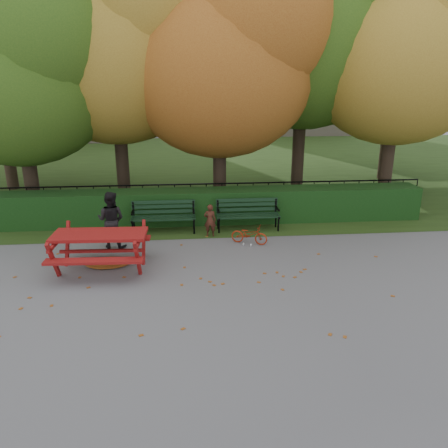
{
  "coord_description": "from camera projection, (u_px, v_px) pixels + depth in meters",
  "views": [
    {
      "loc": [
        -0.67,
        -8.19,
        4.12
      ],
      "look_at": [
        0.19,
        1.21,
        1.0
      ],
      "focal_mm": 35.0,
      "sensor_mm": 36.0,
      "label": 1
    }
  ],
  "objects": [
    {
      "name": "leaf_scatter",
      "position": [
        219.0,
        281.0,
        9.38
      ],
      "size": [
        9.0,
        5.7,
        0.01
      ],
      "primitive_type": null,
      "color": "brown",
      "rests_on": "ground"
    },
    {
      "name": "tree_a",
      "position": [
        24.0,
        65.0,
        12.5
      ],
      "size": [
        5.88,
        5.6,
        7.48
      ],
      "color": "black",
      "rests_on": "ground"
    },
    {
      "name": "leaf_pile",
      "position": [
        108.0,
        263.0,
        10.26
      ],
      "size": [
        1.1,
        0.78,
        0.07
      ],
      "primitive_type": "ellipsoid",
      "rotation": [
        0.0,
        0.0,
        -0.04
      ],
      "color": "brown",
      "rests_on": "ground"
    },
    {
      "name": "building_left",
      "position": [
        61.0,
        29.0,
        30.55
      ],
      "size": [
        10.0,
        7.0,
        15.0
      ],
      "primitive_type": "cube",
      "color": "tan",
      "rests_on": "ground"
    },
    {
      "name": "iron_fence",
      "position": [
        206.0,
        198.0,
        13.94
      ],
      "size": [
        14.0,
        0.04,
        1.02
      ],
      "color": "black",
      "rests_on": "ground"
    },
    {
      "name": "bicycle",
      "position": [
        249.0,
        234.0,
        11.48
      ],
      "size": [
        1.03,
        0.7,
        0.51
      ],
      "primitive_type": "imported",
      "rotation": [
        0.0,
        0.0,
        1.16
      ],
      "color": "#9E250E",
      "rests_on": "ground"
    },
    {
      "name": "tree_d",
      "position": [
        319.0,
        21.0,
        14.39
      ],
      "size": [
        7.14,
        6.8,
        9.58
      ],
      "color": "black",
      "rests_on": "ground"
    },
    {
      "name": "tree_c",
      "position": [
        231.0,
        56.0,
        13.29
      ],
      "size": [
        6.3,
        6.0,
        8.0
      ],
      "color": "black",
      "rests_on": "ground"
    },
    {
      "name": "tree_e",
      "position": [
        414.0,
        47.0,
        13.52
      ],
      "size": [
        6.09,
        5.8,
        8.16
      ],
      "color": "black",
      "rests_on": "ground"
    },
    {
      "name": "ground",
      "position": [
        220.0,
        288.0,
        9.1
      ],
      "size": [
        90.0,
        90.0,
        0.0
      ],
      "primitive_type": "plane",
      "color": "slate",
      "rests_on": "ground"
    },
    {
      "name": "hedge",
      "position": [
        208.0,
        206.0,
        13.19
      ],
      "size": [
        13.0,
        0.9,
        1.0
      ],
      "primitive_type": "cube",
      "color": "black",
      "rests_on": "ground"
    },
    {
      "name": "picnic_table",
      "position": [
        100.0,
        242.0,
        9.76
      ],
      "size": [
        2.13,
        1.75,
        1.0
      ],
      "rotation": [
        0.0,
        0.0,
        -0.04
      ],
      "color": "maroon",
      "rests_on": "ground"
    },
    {
      "name": "bench_left",
      "position": [
        164.0,
        214.0,
        12.32
      ],
      "size": [
        1.8,
        0.57,
        0.88
      ],
      "color": "black",
      "rests_on": "ground"
    },
    {
      "name": "adult",
      "position": [
        111.0,
        220.0,
        11.1
      ],
      "size": [
        0.84,
        0.72,
        1.48
      ],
      "primitive_type": "imported",
      "rotation": [
        0.0,
        0.0,
        2.89
      ],
      "color": "black",
      "rests_on": "ground"
    },
    {
      "name": "child",
      "position": [
        210.0,
        220.0,
        11.98
      ],
      "size": [
        0.35,
        0.25,
        0.91
      ],
      "primitive_type": "imported",
      "rotation": [
        0.0,
        0.0,
        3.03
      ],
      "color": "#431F15",
      "rests_on": "ground"
    },
    {
      "name": "tree_b",
      "position": [
        124.0,
        37.0,
        13.57
      ],
      "size": [
        6.72,
        6.4,
        8.79
      ],
      "color": "black",
      "rests_on": "ground"
    },
    {
      "name": "tree_g",
      "position": [
        408.0,
        47.0,
        17.36
      ],
      "size": [
        6.3,
        6.0,
        8.55
      ],
      "color": "black",
      "rests_on": "ground"
    },
    {
      "name": "bench_right",
      "position": [
        248.0,
        212.0,
        12.53
      ],
      "size": [
        1.8,
        0.57,
        0.88
      ],
      "color": "black",
      "rests_on": "ground"
    },
    {
      "name": "grass_strip",
      "position": [
        198.0,
        165.0,
        22.33
      ],
      "size": [
        90.0,
        90.0,
        0.0
      ],
      "primitive_type": "plane",
      "color": "#223713",
      "rests_on": "ground"
    },
    {
      "name": "building_right",
      "position": [
        292.0,
        55.0,
        34.38
      ],
      "size": [
        9.0,
        6.0,
        12.0
      ],
      "primitive_type": "cube",
      "color": "tan",
      "rests_on": "ground"
    }
  ]
}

